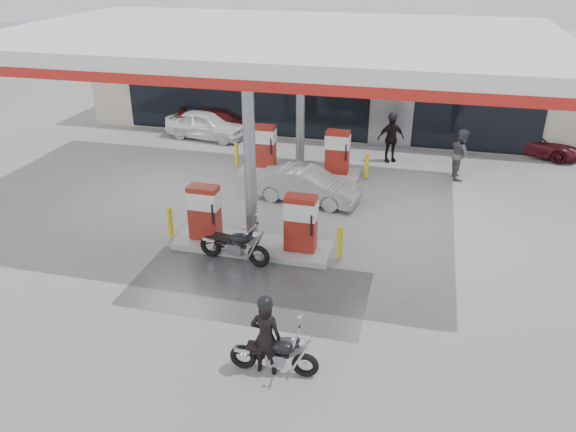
# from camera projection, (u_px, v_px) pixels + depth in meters

# --- Properties ---
(ground) EXTENTS (90.00, 90.00, 0.00)m
(ground) POSITION_uv_depth(u_px,v_px,m) (229.00, 286.00, 14.27)
(ground) COLOR gray
(ground) RESTS_ON ground
(wet_patch) EXTENTS (6.00, 3.00, 0.00)m
(wet_patch) POSITION_uv_depth(u_px,v_px,m) (248.00, 288.00, 14.16)
(wet_patch) COLOR #4C4C4F
(wet_patch) RESTS_ON ground
(drain_cover) EXTENTS (0.70, 0.70, 0.01)m
(drain_cover) POSITION_uv_depth(u_px,v_px,m) (286.00, 347.00, 12.08)
(drain_cover) COLOR #38383A
(drain_cover) RESTS_ON ground
(store_building) EXTENTS (22.00, 8.22, 4.00)m
(store_building) POSITION_uv_depth(u_px,v_px,m) (337.00, 77.00, 27.30)
(store_building) COLOR beige
(store_building) RESTS_ON ground
(canopy) EXTENTS (16.00, 10.02, 5.51)m
(canopy) POSITION_uv_depth(u_px,v_px,m) (278.00, 42.00, 16.33)
(canopy) COLOR silver
(canopy) RESTS_ON ground
(pump_island_near) EXTENTS (5.14, 1.30, 1.78)m
(pump_island_near) POSITION_uv_depth(u_px,v_px,m) (252.00, 226.00, 15.70)
(pump_island_near) COLOR #9E9E99
(pump_island_near) RESTS_ON ground
(pump_island_far) EXTENTS (5.14, 1.30, 1.78)m
(pump_island_far) POSITION_uv_depth(u_px,v_px,m) (300.00, 156.00, 20.94)
(pump_island_far) COLOR #9E9E99
(pump_island_far) RESTS_ON ground
(main_motorcycle) EXTENTS (1.84, 0.71, 0.94)m
(main_motorcycle) POSITION_uv_depth(u_px,v_px,m) (275.00, 355.00, 11.21)
(main_motorcycle) COLOR black
(main_motorcycle) RESTS_ON ground
(biker_main) EXTENTS (0.62, 0.41, 1.70)m
(biker_main) POSITION_uv_depth(u_px,v_px,m) (266.00, 337.00, 11.05)
(biker_main) COLOR black
(biker_main) RESTS_ON ground
(parked_motorcycle) EXTENTS (2.10, 0.80, 1.08)m
(parked_motorcycle) POSITION_uv_depth(u_px,v_px,m) (235.00, 246.00, 15.15)
(parked_motorcycle) COLOR black
(parked_motorcycle) RESTS_ON ground
(sedan_white) EXTENTS (3.80, 1.92, 1.24)m
(sedan_white) POSITION_uv_depth(u_px,v_px,m) (206.00, 125.00, 24.87)
(sedan_white) COLOR white
(sedan_white) RESTS_ON ground
(attendant) EXTENTS (0.82, 0.99, 1.87)m
(attendant) POSITION_uv_depth(u_px,v_px,m) (461.00, 154.00, 20.44)
(attendant) COLOR #4D4C51
(attendant) RESTS_ON ground
(hatchback_silver) EXTENTS (3.64, 1.70, 1.15)m
(hatchback_silver) POSITION_uv_depth(u_px,v_px,m) (307.00, 185.00, 18.73)
(hatchback_silver) COLOR #9B9EA2
(hatchback_silver) RESTS_ON ground
(parked_car_left) EXTENTS (4.25, 2.80, 1.15)m
(parked_car_left) POSITION_uv_depth(u_px,v_px,m) (223.00, 121.00, 25.48)
(parked_car_left) COLOR #4C1110
(parked_car_left) RESTS_ON ground
(parked_car_right) EXTENTS (3.93, 2.81, 0.99)m
(parked_car_right) POSITION_uv_depth(u_px,v_px,m) (537.00, 142.00, 23.03)
(parked_car_right) COLOR #53121C
(parked_car_right) RESTS_ON ground
(biker_walking) EXTENTS (1.19, 0.88, 1.87)m
(biker_walking) POSITION_uv_depth(u_px,v_px,m) (391.00, 139.00, 22.07)
(biker_walking) COLOR black
(biker_walking) RESTS_ON ground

